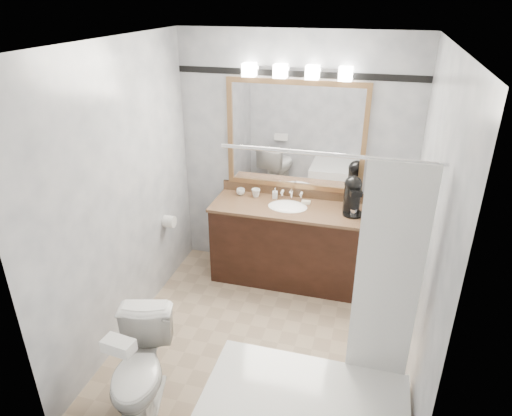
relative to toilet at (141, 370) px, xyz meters
name	(u,v)px	position (x,y,z in m)	size (l,w,h in m)	color
room	(262,214)	(0.65, 0.92, 0.89)	(2.42, 2.62, 2.52)	tan
vanity	(286,242)	(0.65, 1.94, 0.08)	(1.53, 0.58, 0.97)	black
mirror	(295,136)	(0.65, 2.20, 1.14)	(1.40, 0.04, 1.10)	#A17448
vanity_light_bar	(296,71)	(0.65, 2.15, 1.78)	(1.02, 0.14, 0.12)	silver
accent_stripe	(298,74)	(0.65, 2.21, 1.74)	(2.40, 0.01, 0.06)	black
bathtub	(308,412)	(1.20, 0.02, -0.08)	(1.30, 0.75, 1.96)	white
tp_roll	(169,221)	(-0.49, 1.58, 0.34)	(0.12, 0.12, 0.11)	white
toilet	(141,370)	(0.00, 0.00, 0.00)	(0.40, 0.70, 0.71)	white
tissue_box	(119,346)	(0.00, -0.20, 0.40)	(0.21, 0.11, 0.08)	white
coffee_maker	(353,194)	(1.27, 1.97, 0.69)	(0.20, 0.24, 0.38)	black
cup_left	(241,192)	(0.11, 2.09, 0.53)	(0.09, 0.09, 0.07)	white
cup_right	(256,193)	(0.28, 2.09, 0.53)	(0.09, 0.09, 0.08)	white
soap_bottle_a	(275,193)	(0.48, 2.10, 0.55)	(0.05, 0.05, 0.11)	white
soap_bar	(306,202)	(0.82, 2.05, 0.51)	(0.09, 0.06, 0.03)	beige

